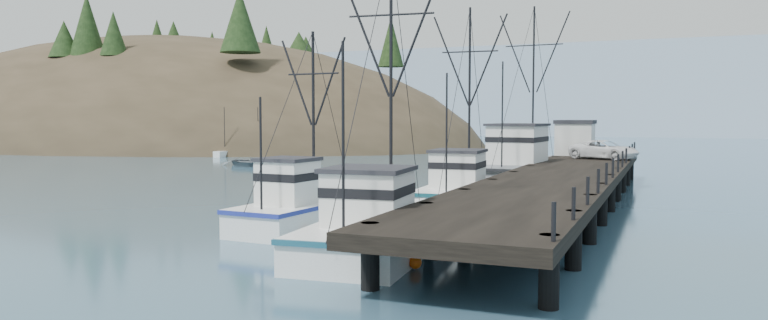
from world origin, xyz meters
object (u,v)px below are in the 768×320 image
trawler_near (382,229)px  work_vessel (526,170)px  pickup_truck (604,150)px  motorboat (244,166)px  pier (561,179)px  trawler_far (464,192)px  pier_shed (575,137)px  trawler_mid (304,210)px

trawler_near → work_vessel: size_ratio=0.74×
trawler_near → work_vessel: 25.25m
pickup_truck → motorboat: (-35.91, 7.39, -2.68)m
pier → pickup_truck: bearing=85.2°
pier → pickup_truck: size_ratio=8.94×
trawler_far → motorboat: size_ratio=2.19×
trawler_far → pier_shed: trawler_far is taller
motorboat → trawler_near: bearing=-98.2°
trawler_mid → motorboat: 40.36m
motorboat → pickup_truck: bearing=-60.6°
trawler_mid → trawler_near: bearing=-32.3°
pier_shed → pickup_truck: pier_shed is taller
trawler_far → work_vessel: work_vessel is taller
pier → trawler_far: 5.36m
trawler_near → motorboat: (-30.19, 35.11, -0.82)m
trawler_far → motorboat: 36.60m
motorboat → pier: bearing=-79.8°
trawler_mid → trawler_far: 11.21m
pickup_truck → motorboat: 36.76m
trawler_mid → motorboat: bearing=128.1°
work_vessel → trawler_mid: bearing=-105.1°
pier_shed → pickup_truck: (2.62, -4.58, -0.74)m
pier_shed → pickup_truck: size_ratio=0.65×
trawler_mid → pier_shed: (8.41, 28.95, 2.60)m
work_vessel → motorboat: bearing=162.2°
trawler_mid → work_vessel: size_ratio=0.58×
pier → trawler_far: (-5.24, -0.76, -0.87)m
work_vessel → trawler_near: bearing=-91.4°
trawler_mid → pier_shed: size_ratio=2.93×
pier → trawler_near: 15.05m
trawler_far → trawler_mid: bearing=-114.6°
trawler_mid → work_vessel: 22.67m
trawler_near → trawler_far: bearing=92.7°
pier → work_vessel: work_vessel is taller
trawler_mid → trawler_far: size_ratio=0.80×
pier → work_vessel: bearing=110.1°
pickup_truck → trawler_near: bearing=-168.0°
trawler_near → work_vessel: work_vessel is taller
pier → pickup_truck: pickup_truck is taller
pier → pier_shed: (-1.50, 18.00, 1.73)m
trawler_mid → trawler_far: (4.67, 10.19, 0.00)m
pickup_truck → work_vessel: bearing=139.6°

